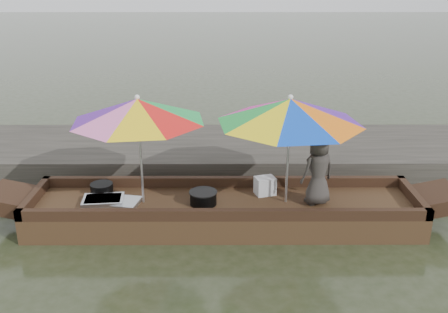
{
  "coord_description": "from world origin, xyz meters",
  "views": [
    {
      "loc": [
        -0.02,
        -6.41,
        3.42
      ],
      "look_at": [
        0.0,
        0.1,
        1.0
      ],
      "focal_mm": 40.0,
      "sensor_mm": 36.0,
      "label": 1
    }
  ],
  "objects_px": {
    "boat_hull": "(224,213)",
    "tray_crayfish": "(103,201)",
    "cooking_pot": "(102,189)",
    "umbrella_stern": "(288,150)",
    "charcoal_grill": "(203,198)",
    "supply_bag": "(265,186)",
    "vendor": "(318,170)",
    "tray_scallop": "(119,202)",
    "umbrella_bow": "(140,151)"
  },
  "relations": [
    {
      "from": "boat_hull",
      "to": "tray_crayfish",
      "type": "bearing_deg",
      "value": -177.86
    },
    {
      "from": "cooking_pot",
      "to": "umbrella_stern",
      "type": "bearing_deg",
      "value": -5.4
    },
    {
      "from": "tray_crayfish",
      "to": "charcoal_grill",
      "type": "relative_size",
      "value": 1.51
    },
    {
      "from": "supply_bag",
      "to": "vendor",
      "type": "xyz_separation_m",
      "value": [
        0.7,
        -0.31,
        0.37
      ]
    },
    {
      "from": "supply_bag",
      "to": "tray_scallop",
      "type": "bearing_deg",
      "value": -170.76
    },
    {
      "from": "tray_crayfish",
      "to": "supply_bag",
      "type": "relative_size",
      "value": 2.0
    },
    {
      "from": "boat_hull",
      "to": "tray_crayfish",
      "type": "xyz_separation_m",
      "value": [
        -1.7,
        -0.06,
        0.22
      ]
    },
    {
      "from": "cooking_pot",
      "to": "charcoal_grill",
      "type": "relative_size",
      "value": 0.88
    },
    {
      "from": "charcoal_grill",
      "to": "supply_bag",
      "type": "distance_m",
      "value": 0.95
    },
    {
      "from": "charcoal_grill",
      "to": "supply_bag",
      "type": "xyz_separation_m",
      "value": [
        0.89,
        0.33,
        0.04
      ]
    },
    {
      "from": "tray_crayfish",
      "to": "charcoal_grill",
      "type": "distance_m",
      "value": 1.41
    },
    {
      "from": "charcoal_grill",
      "to": "supply_bag",
      "type": "height_order",
      "value": "supply_bag"
    },
    {
      "from": "supply_bag",
      "to": "umbrella_bow",
      "type": "distance_m",
      "value": 1.88
    },
    {
      "from": "charcoal_grill",
      "to": "umbrella_bow",
      "type": "relative_size",
      "value": 0.2
    },
    {
      "from": "cooking_pot",
      "to": "tray_scallop",
      "type": "bearing_deg",
      "value": -46.15
    },
    {
      "from": "charcoal_grill",
      "to": "supply_bag",
      "type": "relative_size",
      "value": 1.33
    },
    {
      "from": "vendor",
      "to": "boat_hull",
      "type": "bearing_deg",
      "value": -25.16
    },
    {
      "from": "boat_hull",
      "to": "vendor",
      "type": "relative_size",
      "value": 5.48
    },
    {
      "from": "boat_hull",
      "to": "tray_scallop",
      "type": "xyz_separation_m",
      "value": [
        -1.48,
        -0.07,
        0.21
      ]
    },
    {
      "from": "cooking_pot",
      "to": "tray_crayfish",
      "type": "distance_m",
      "value": 0.33
    },
    {
      "from": "tray_crayfish",
      "to": "vendor",
      "type": "xyz_separation_m",
      "value": [
        3.0,
        0.03,
        0.45
      ]
    },
    {
      "from": "tray_crayfish",
      "to": "charcoal_grill",
      "type": "height_order",
      "value": "charcoal_grill"
    },
    {
      "from": "tray_crayfish",
      "to": "umbrella_bow",
      "type": "distance_m",
      "value": 0.92
    },
    {
      "from": "umbrella_stern",
      "to": "boat_hull",
      "type": "bearing_deg",
      "value": 180.0
    },
    {
      "from": "umbrella_bow",
      "to": "charcoal_grill",
      "type": "bearing_deg",
      "value": -4.5
    },
    {
      "from": "cooking_pot",
      "to": "supply_bag",
      "type": "xyz_separation_m",
      "value": [
        2.39,
        0.02,
        0.04
      ]
    },
    {
      "from": "umbrella_bow",
      "to": "supply_bag",
      "type": "bearing_deg",
      "value": 8.74
    },
    {
      "from": "boat_hull",
      "to": "tray_crayfish",
      "type": "relative_size",
      "value": 9.77
    },
    {
      "from": "boat_hull",
      "to": "cooking_pot",
      "type": "height_order",
      "value": "cooking_pot"
    },
    {
      "from": "cooking_pot",
      "to": "umbrella_stern",
      "type": "distance_m",
      "value": 2.76
    },
    {
      "from": "tray_scallop",
      "to": "charcoal_grill",
      "type": "distance_m",
      "value": 1.19
    },
    {
      "from": "umbrella_bow",
      "to": "boat_hull",
      "type": "bearing_deg",
      "value": 0.0
    },
    {
      "from": "tray_scallop",
      "to": "umbrella_bow",
      "type": "distance_m",
      "value": 0.82
    },
    {
      "from": "supply_bag",
      "to": "tray_crayfish",
      "type": "bearing_deg",
      "value": -171.79
    },
    {
      "from": "tray_crayfish",
      "to": "umbrella_stern",
      "type": "xyz_separation_m",
      "value": [
        2.57,
        0.06,
        0.73
      ]
    },
    {
      "from": "supply_bag",
      "to": "umbrella_bow",
      "type": "relative_size",
      "value": 0.15
    },
    {
      "from": "boat_hull",
      "to": "charcoal_grill",
      "type": "relative_size",
      "value": 14.71
    },
    {
      "from": "cooking_pot",
      "to": "charcoal_grill",
      "type": "xyz_separation_m",
      "value": [
        1.49,
        -0.32,
        0.0
      ]
    },
    {
      "from": "tray_crayfish",
      "to": "cooking_pot",
      "type": "bearing_deg",
      "value": 105.57
    },
    {
      "from": "tray_crayfish",
      "to": "umbrella_bow",
      "type": "relative_size",
      "value": 0.31
    },
    {
      "from": "cooking_pot",
      "to": "umbrella_bow",
      "type": "bearing_deg",
      "value": -21.39
    },
    {
      "from": "tray_crayfish",
      "to": "umbrella_bow",
      "type": "height_order",
      "value": "umbrella_bow"
    },
    {
      "from": "supply_bag",
      "to": "umbrella_stern",
      "type": "distance_m",
      "value": 0.75
    },
    {
      "from": "boat_hull",
      "to": "vendor",
      "type": "distance_m",
      "value": 1.47
    },
    {
      "from": "boat_hull",
      "to": "charcoal_grill",
      "type": "bearing_deg",
      "value": -167.08
    },
    {
      "from": "umbrella_stern",
      "to": "tray_crayfish",
      "type": "bearing_deg",
      "value": -178.59
    },
    {
      "from": "tray_crayfish",
      "to": "tray_scallop",
      "type": "height_order",
      "value": "tray_crayfish"
    },
    {
      "from": "supply_bag",
      "to": "cooking_pot",
      "type": "bearing_deg",
      "value": -179.61
    },
    {
      "from": "tray_scallop",
      "to": "charcoal_grill",
      "type": "height_order",
      "value": "charcoal_grill"
    },
    {
      "from": "tray_scallop",
      "to": "umbrella_bow",
      "type": "height_order",
      "value": "umbrella_bow"
    }
  ]
}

